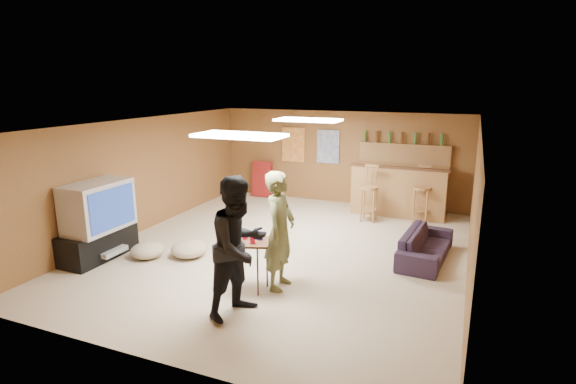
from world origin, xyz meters
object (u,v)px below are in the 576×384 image
at_px(bar_counter, 399,190).
at_px(sofa, 426,246).
at_px(tv_body, 98,206).
at_px(person_olive, 280,231).
at_px(tray_table, 250,265).
at_px(person_black, 239,247).

bearing_deg(bar_counter, sofa, -71.11).
relative_size(tv_body, person_olive, 0.65).
height_order(person_olive, tray_table, person_olive).
bearing_deg(person_black, tray_table, 35.91).
bearing_deg(bar_counter, person_black, -102.46).
relative_size(person_black, sofa, 1.09).
height_order(sofa, tray_table, tray_table).
bearing_deg(person_olive, bar_counter, -15.06).
bearing_deg(person_black, tv_body, 94.85).
bearing_deg(sofa, tray_table, 138.61).
bearing_deg(bar_counter, person_olive, -102.83).
xyz_separation_m(person_olive, tray_table, (-0.37, -0.22, -0.49)).
bearing_deg(tray_table, tv_body, 178.36).
bearing_deg(sofa, person_black, 149.16).
bearing_deg(tv_body, tray_table, -1.64).
height_order(tv_body, tray_table, tv_body).
bearing_deg(tray_table, sofa, 43.52).
height_order(person_olive, person_black, person_black).
bearing_deg(sofa, person_olive, 140.69).
relative_size(person_olive, person_black, 0.95).
relative_size(bar_counter, person_black, 1.12).
distance_m(sofa, tray_table, 3.02).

